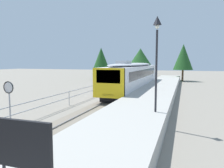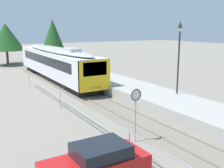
{
  "view_description": "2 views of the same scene",
  "coord_description": "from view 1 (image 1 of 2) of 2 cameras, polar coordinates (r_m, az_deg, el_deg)",
  "views": [
    {
      "loc": [
        6.05,
        5.07,
        3.74
      ],
      "look_at": [
        0.0,
        22.78,
        1.8
      ],
      "focal_mm": 34.12,
      "sensor_mm": 36.0,
      "label": 1
    },
    {
      "loc": [
        -9.75,
        2.64,
        5.78
      ],
      "look_at": [
        0.4,
        19.78,
        1.6
      ],
      "focal_mm": 43.24,
      "sensor_mm": 36.0,
      "label": 2
    }
  ],
  "objects": [
    {
      "name": "commuter_train",
      "position": [
        26.92,
        5.84,
        2.49
      ],
      "size": [
        2.82,
        19.18,
        3.74
      ],
      "color": "silver",
      "rests_on": "track_rails"
    },
    {
      "name": "station_platform",
      "position": [
        17.47,
        9.34,
        -5.01
      ],
      "size": [
        3.9,
        60.0,
        0.9
      ],
      "primitive_type": "cube",
      "color": "#A8A59E",
      "rests_on": "ground"
    },
    {
      "name": "tree_behind_carpark",
      "position": [
        43.99,
        18.54,
        6.87
      ],
      "size": [
        3.76,
        3.76,
        7.22
      ],
      "color": "brown",
      "rests_on": "ground"
    },
    {
      "name": "platform_notice_board",
      "position": [
        4.33,
        -22.64,
        -15.49
      ],
      "size": [
        1.2,
        0.08,
        1.8
      ],
      "color": "#232328",
      "rests_on": "station_platform"
    },
    {
      "name": "ground_plane",
      "position": [
        19.55,
        -9.13,
        -5.18
      ],
      "size": [
        160.0,
        160.0,
        0.0
      ],
      "primitive_type": "plane",
      "color": "gray"
    },
    {
      "name": "track_rails",
      "position": [
        18.35,
        -0.79,
        -5.73
      ],
      "size": [
        3.2,
        60.0,
        0.14
      ],
      "color": "slate",
      "rests_on": "ground"
    },
    {
      "name": "tree_distant_left",
      "position": [
        43.0,
        7.59,
        6.69
      ],
      "size": [
        5.46,
        5.46,
        6.44
      ],
      "color": "brown",
      "rests_on": "ground"
    },
    {
      "name": "tree_behind_station_far",
      "position": [
        46.5,
        -2.93,
        6.66
      ],
      "size": [
        3.82,
        3.82,
        6.84
      ],
      "color": "brown",
      "rests_on": "ground"
    },
    {
      "name": "speed_limit_sign",
      "position": [
        11.63,
        -25.89,
        -2.65
      ],
      "size": [
        0.61,
        0.1,
        2.81
      ],
      "color": "#9EA0A5",
      "rests_on": "ground"
    },
    {
      "name": "platform_lamp_mid_platform",
      "position": [
        12.21,
        11.91,
        9.95
      ],
      "size": [
        0.34,
        0.34,
        5.35
      ],
      "color": "#232328",
      "rests_on": "station_platform"
    }
  ]
}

